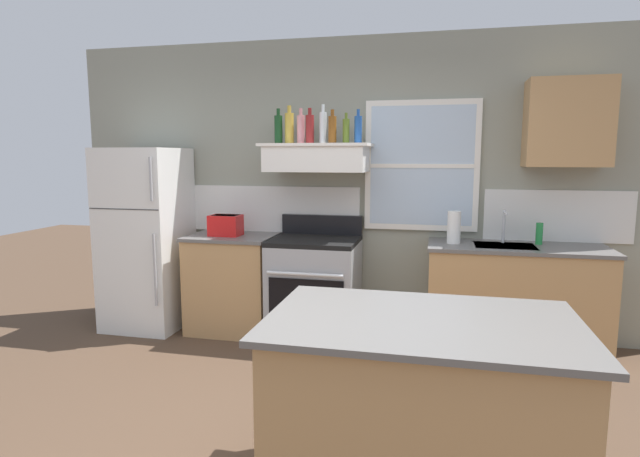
# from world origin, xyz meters

# --- Properties ---
(ground_plane) EXTENTS (16.00, 16.00, 0.00)m
(ground_plane) POSITION_xyz_m (0.00, 0.00, 0.00)
(ground_plane) COLOR #4C3828
(back_wall) EXTENTS (5.40, 0.11, 2.70)m
(back_wall) POSITION_xyz_m (0.03, 2.23, 1.35)
(back_wall) COLOR gray
(back_wall) RESTS_ON ground_plane
(refrigerator) EXTENTS (0.70, 0.72, 1.71)m
(refrigerator) POSITION_xyz_m (-1.90, 1.84, 0.86)
(refrigerator) COLOR white
(refrigerator) RESTS_ON ground_plane
(counter_left_of_stove) EXTENTS (0.79, 0.63, 0.91)m
(counter_left_of_stove) POSITION_xyz_m (-1.05, 1.90, 0.46)
(counter_left_of_stove) COLOR tan
(counter_left_of_stove) RESTS_ON ground_plane
(toaster) EXTENTS (0.30, 0.20, 0.19)m
(toaster) POSITION_xyz_m (-1.09, 1.86, 1.01)
(toaster) COLOR red
(toaster) RESTS_ON counter_left_of_stove
(stove_range) EXTENTS (0.76, 0.69, 1.09)m
(stove_range) POSITION_xyz_m (-0.25, 1.86, 0.46)
(stove_range) COLOR #9EA0A5
(stove_range) RESTS_ON ground_plane
(range_hood_shelf) EXTENTS (0.96, 0.52, 0.24)m
(range_hood_shelf) POSITION_xyz_m (-0.25, 1.96, 1.62)
(range_hood_shelf) COLOR white
(bottle_dark_green_wine) EXTENTS (0.07, 0.07, 0.31)m
(bottle_dark_green_wine) POSITION_xyz_m (-0.61, 1.96, 1.88)
(bottle_dark_green_wine) COLOR #143819
(bottle_dark_green_wine) RESTS_ON range_hood_shelf
(bottle_champagne_gold_foil) EXTENTS (0.08, 0.08, 0.33)m
(bottle_champagne_gold_foil) POSITION_xyz_m (-0.50, 1.96, 1.89)
(bottle_champagne_gold_foil) COLOR #B29333
(bottle_champagne_gold_foil) RESTS_ON range_hood_shelf
(bottle_rose_pink) EXTENTS (0.07, 0.07, 0.31)m
(bottle_rose_pink) POSITION_xyz_m (-0.40, 1.96, 1.87)
(bottle_rose_pink) COLOR #C67F84
(bottle_rose_pink) RESTS_ON range_hood_shelf
(bottle_red_label_wine) EXTENTS (0.07, 0.07, 0.30)m
(bottle_red_label_wine) POSITION_xyz_m (-0.31, 1.92, 1.87)
(bottle_red_label_wine) COLOR maroon
(bottle_red_label_wine) RESTS_ON range_hood_shelf
(bottle_clear_tall) EXTENTS (0.06, 0.06, 0.34)m
(bottle_clear_tall) POSITION_xyz_m (-0.20, 1.97, 1.89)
(bottle_clear_tall) COLOR silver
(bottle_clear_tall) RESTS_ON range_hood_shelf
(bottle_amber_wine) EXTENTS (0.07, 0.07, 0.29)m
(bottle_amber_wine) POSITION_xyz_m (-0.10, 1.91, 1.87)
(bottle_amber_wine) COLOR brown
(bottle_amber_wine) RESTS_ON range_hood_shelf
(bottle_olive_oil_square) EXTENTS (0.06, 0.06, 0.26)m
(bottle_olive_oil_square) POSITION_xyz_m (0.01, 1.94, 1.85)
(bottle_olive_oil_square) COLOR #4C601E
(bottle_olive_oil_square) RESTS_ON range_hood_shelf
(bottle_blue_liqueur) EXTENTS (0.07, 0.07, 0.29)m
(bottle_blue_liqueur) POSITION_xyz_m (0.11, 1.97, 1.87)
(bottle_blue_liqueur) COLOR #1E478C
(bottle_blue_liqueur) RESTS_ON range_hood_shelf
(counter_right_with_sink) EXTENTS (1.43, 0.63, 0.91)m
(counter_right_with_sink) POSITION_xyz_m (1.45, 1.90, 0.46)
(counter_right_with_sink) COLOR tan
(counter_right_with_sink) RESTS_ON ground_plane
(sink_faucet) EXTENTS (0.03, 0.17, 0.28)m
(sink_faucet) POSITION_xyz_m (1.35, 2.00, 1.08)
(sink_faucet) COLOR silver
(sink_faucet) RESTS_ON counter_right_with_sink
(paper_towel_roll) EXTENTS (0.11, 0.11, 0.27)m
(paper_towel_roll) POSITION_xyz_m (0.94, 1.90, 1.04)
(paper_towel_roll) COLOR white
(paper_towel_roll) RESTS_ON counter_right_with_sink
(dish_soap_bottle) EXTENTS (0.06, 0.06, 0.18)m
(dish_soap_bottle) POSITION_xyz_m (1.63, 2.00, 1.00)
(dish_soap_bottle) COLOR #268C3F
(dish_soap_bottle) RESTS_ON counter_right_with_sink
(kitchen_island) EXTENTS (1.40, 0.90, 0.91)m
(kitchen_island) POSITION_xyz_m (0.75, -0.22, 0.46)
(kitchen_island) COLOR tan
(kitchen_island) RESTS_ON ground_plane
(upper_cabinet_right) EXTENTS (0.64, 0.32, 0.70)m
(upper_cabinet_right) POSITION_xyz_m (1.80, 2.04, 1.90)
(upper_cabinet_right) COLOR tan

